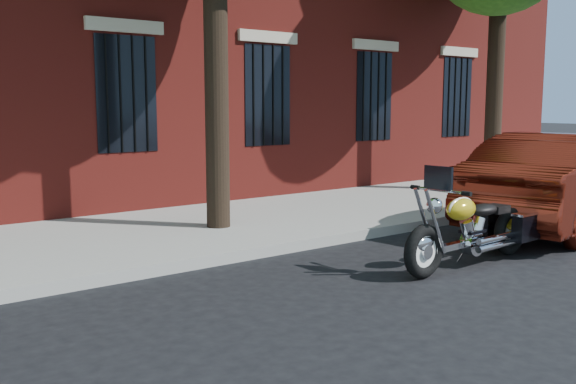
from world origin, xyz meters
TOP-DOWN VIEW (x-y plane):
  - ground at (0.00, 0.00)m, footprint 120.00×120.00m
  - curb at (0.00, 1.38)m, footprint 40.00×0.16m
  - sidewalk at (0.00, 3.26)m, footprint 40.00×3.60m
  - motorcycle at (2.16, -0.64)m, footprint 2.61×0.78m
  - car_maroon at (5.35, -0.07)m, footprint 4.95×2.29m

SIDE VIEW (x-z plane):
  - ground at x=0.00m, z-range 0.00..0.00m
  - curb at x=0.00m, z-range 0.00..0.15m
  - sidewalk at x=0.00m, z-range 0.00..0.15m
  - motorcycle at x=2.16m, z-range -0.21..1.10m
  - car_maroon at x=5.35m, z-range 0.00..1.57m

